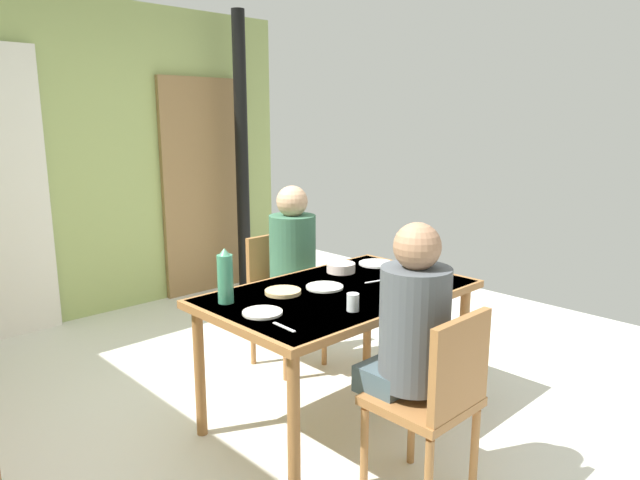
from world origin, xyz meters
The scene contains 22 objects.
ground_plane centered at (0.00, 0.00, 0.00)m, with size 6.32×6.32×0.00m, color silver.
wall_back centered at (0.00, 2.43, 1.29)m, with size 4.11×0.10×2.58m, color #9FB267.
door_wooden centered at (1.19, 2.35, 1.00)m, with size 0.80×0.05×2.00m, color olive.
stove_pipe_column centered at (1.47, 2.08, 1.29)m, with size 0.12×0.12×2.58m, color black.
dining_table centered at (0.40, -0.23, 0.67)m, with size 1.45×0.88×0.74m.
chair_near_diner centered at (0.17, -1.03, 0.50)m, with size 0.40×0.40×0.87m.
chair_far_diner centered at (0.65, 0.56, 0.50)m, with size 0.40×0.40×0.87m.
person_near_diner centered at (0.17, -0.89, 0.78)m, with size 0.30×0.37×0.77m.
person_far_diner centered at (0.65, 0.42, 0.78)m, with size 0.30×0.37×0.77m.
water_bottle_green_near centered at (-0.16, 0.01, 0.87)m, with size 0.08×0.08×0.28m.
water_bottle_green_far centered at (0.89, -0.46, 0.86)m, with size 0.07×0.07×0.26m.
serving_bowl_center centered at (0.67, 0.01, 0.76)m, with size 0.17×0.17×0.06m, color silver.
dinner_plate_near_left centered at (-0.13, -0.25, 0.74)m, with size 0.19×0.19×0.01m, color white.
dinner_plate_near_right centered at (0.37, -0.15, 0.74)m, with size 0.20×0.20×0.01m, color white.
dinner_plate_far_center centered at (0.96, -0.01, 0.74)m, with size 0.22×0.22×0.01m, color white.
dinner_plate_far_side centered at (0.93, -0.25, 0.74)m, with size 0.20×0.20×0.01m, color white.
drinking_glass_by_near_diner centered at (0.68, -0.41, 0.79)m, with size 0.06×0.06×0.10m, color silver.
drinking_glass_by_far_diner centered at (0.21, -0.51, 0.78)m, with size 0.06×0.06×0.09m, color silver.
bread_plate_sliced centered at (0.14, -0.07, 0.75)m, with size 0.19×0.19×0.02m, color #DBB77A.
cutlery_knife_near centered at (0.73, -0.53, 0.74)m, with size 0.15×0.02×0.00m, color silver.
cutlery_fork_near centered at (0.67, -0.27, 0.74)m, with size 0.15×0.02×0.00m, color silver.
cutlery_knife_far centered at (-0.18, -0.46, 0.74)m, with size 0.15×0.02×0.00m, color silver.
Camera 1 is at (-1.70, -2.28, 1.64)m, focal length 32.12 mm.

